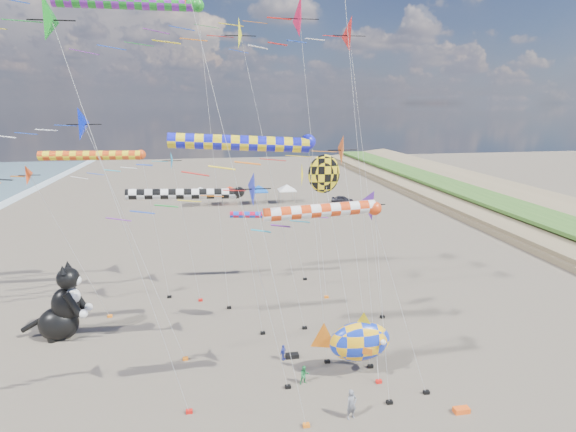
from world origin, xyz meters
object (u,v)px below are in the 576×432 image
Objects in this scene: person_adult at (351,404)px; parked_car at (342,199)px; cat_inflatable at (60,301)px; fish_inflatable at (359,341)px; child_green at (304,375)px; child_blue at (283,352)px.

parked_car is at bearing 56.51° from person_adult.
cat_inflatable is 1.52× the size of parked_car.
parked_car is at bearing 55.02° from cat_inflatable.
child_green is at bearing -175.80° from fish_inflatable.
cat_inflatable is at bearing 144.69° from child_green.
parked_car is (17.54, 50.39, 0.04)m from child_green.
cat_inflatable is 21.99m from fish_inflatable.
person_adult reaches higher than child_green.
fish_inflatable is at bearing -18.68° from cat_inflatable.
cat_inflatable is 19.01m from child_green.
child_green is at bearing -120.17° from child_blue.
person_adult is 0.46× the size of parked_car.
child_blue is (-2.78, 6.50, -0.33)m from person_adult.
cat_inflatable is at bearing 168.99° from parked_car.
child_blue is at bearing -172.73° from parked_car.
child_blue is at bearing -16.34° from cat_inflatable.
person_adult is 4.06m from child_green.
fish_inflatable is at bearing -167.08° from parked_car.
fish_inflatable reaches higher than child_blue.
fish_inflatable is 5.52m from child_blue.
fish_inflatable is 4.84× the size of child_blue.
fish_inflatable reaches higher than child_green.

